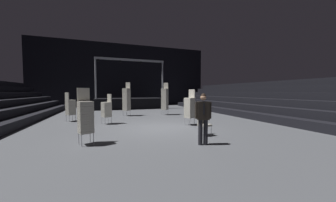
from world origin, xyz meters
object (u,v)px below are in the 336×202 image
Objects in this scene: chair_stack_front_left at (85,116)px; chair_stack_front_right at (165,99)px; chair_stack_mid_left at (190,107)px; stage_riser at (130,103)px; chair_stack_mid_centre at (70,107)px; loose_chair_near_man at (204,123)px; chair_stack_rear_left at (127,99)px; equipment_road_case at (191,112)px; man_with_tie at (203,116)px; chair_stack_mid_right at (107,109)px.

chair_stack_front_right is at bearing -148.52° from chair_stack_front_left.
stage_riser is at bearing -14.67° from chair_stack_mid_left.
chair_stack_front_right is 6.61m from chair_stack_mid_centre.
chair_stack_front_right reaches higher than loose_chair_near_man.
stage_riser is at bearing -94.81° from loose_chair_near_man.
chair_stack_rear_left reaches higher than equipment_road_case.
chair_stack_mid_left reaches higher than loose_chair_near_man.
chair_stack_front_left reaches higher than man_with_tie.
stage_riser reaches higher than equipment_road_case.
chair_stack_rear_left is 4.98m from equipment_road_case.
chair_stack_front_left is at bearing -143.88° from equipment_road_case.
chair_stack_front_right is at bearing -81.01° from man_with_tie.
stage_riser reaches higher than chair_stack_mid_centre.
man_with_tie is 1.48m from loose_chair_near_man.
loose_chair_near_man is (0.73, 1.19, -0.47)m from man_with_tie.
man_with_tie is at bearing 1.18° from chair_stack_mid_centre.
chair_stack_rear_left is at bearing 76.36° from chair_stack_mid_centre.
chair_stack_front_left is at bearing -2.09° from man_with_tie.
chair_stack_mid_centre is at bearing -96.65° from chair_stack_front_left.
chair_stack_front_right is 6.89m from loose_chair_near_man.
chair_stack_rear_left is at bearing -82.29° from loose_chair_near_man.
man_with_tie is 8.60m from chair_stack_rear_left.
chair_stack_mid_centre reaches higher than man_with_tie.
man_with_tie is at bearing -176.24° from chair_stack_mid_right.
chair_stack_rear_left is 2.71× the size of loose_chair_near_man.
loose_chair_near_man reaches higher than equipment_road_case.
chair_stack_mid_left is at bearing -140.09° from chair_stack_mid_right.
stage_riser is 7.79× the size of loose_chair_near_man.
chair_stack_front_left is 8.36m from chair_stack_front_right.
chair_stack_mid_right is at bearing -57.40° from loose_chair_near_man.
man_with_tie is 0.69× the size of chair_stack_rear_left.
chair_stack_mid_centre is (-1.43, 5.58, -0.08)m from chair_stack_front_left.
chair_stack_front_left and chair_stack_mid_left have the same top height.
stage_riser is 4.10× the size of chair_stack_mid_centre.
chair_stack_mid_centre is at bearing 54.25° from chair_stack_front_right.
chair_stack_front_left is 1.15× the size of chair_stack_mid_right.
chair_stack_front_left is at bearing -103.31° from stage_riser.
chair_stack_rear_left is at bearing -127.91° from chair_stack_front_left.
stage_riser is at bearing 113.64° from chair_stack_mid_centre.
stage_riser reaches higher than loose_chair_near_man.
chair_stack_mid_left is at bearing -178.86° from chair_stack_front_left.
chair_stack_mid_left is at bearing -80.66° from stage_riser.
chair_stack_mid_right is 1.81× the size of loose_chair_near_man.
chair_stack_front_left reaches higher than loose_chair_near_man.
equipment_road_case is 5.26m from loose_chair_near_man.
chair_stack_mid_centre is (-4.58, -7.73, 0.27)m from stage_riser.
man_with_tie is at bearing 136.85° from chair_stack_mid_left.
chair_stack_mid_centre is 3.87m from chair_stack_rear_left.
chair_stack_front_left reaches higher than chair_stack_mid_centre.
loose_chair_near_man is (-0.46, -2.24, -0.45)m from chair_stack_mid_left.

